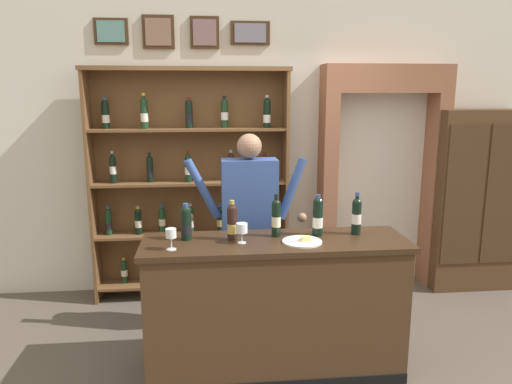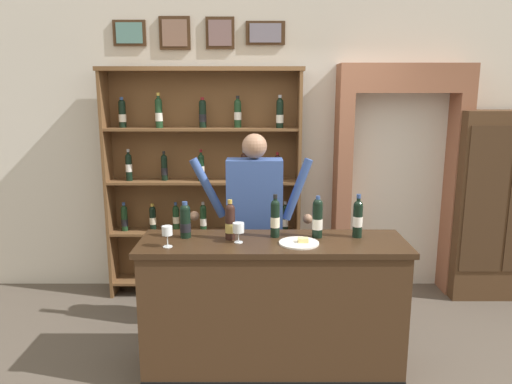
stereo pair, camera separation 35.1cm
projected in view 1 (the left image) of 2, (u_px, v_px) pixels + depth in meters
name	position (u px, v px, depth m)	size (l,w,h in m)	color
ground_plane	(277.00, 370.00, 3.65)	(14.00, 14.00, 0.02)	brown
back_wall	(254.00, 133.00, 5.01)	(12.00, 0.19, 3.27)	silver
wine_shelf	(190.00, 179.00, 4.77)	(1.95, 0.31, 2.28)	brown
archway_doorway	(379.00, 163.00, 5.09)	(1.30, 0.45, 2.32)	#935B42
side_cabinet	(473.00, 200.00, 5.06)	(0.89, 0.42, 1.88)	#4C331E
tasting_counter	(275.00, 307.00, 3.54)	(1.90, 0.57, 1.02)	#422B19
shopkeeper	(249.00, 212.00, 4.00)	(1.02, 0.22, 1.72)	#2D3347
tasting_bottle_grappa	(186.00, 223.00, 3.43)	(0.08, 0.08, 0.27)	black
tasting_bottle_vin_santo	(232.00, 222.00, 3.42)	(0.07, 0.07, 0.29)	black
tasting_bottle_chianti	(276.00, 217.00, 3.50)	(0.07, 0.07, 0.32)	black
tasting_bottle_prosecco	(318.00, 216.00, 3.53)	(0.08, 0.08, 0.31)	black
tasting_bottle_riserva	(357.00, 215.00, 3.56)	(0.07, 0.07, 0.32)	black
wine_glass_right	(242.00, 229.00, 3.35)	(0.08, 0.08, 0.14)	silver
wine_glass_left	(171.00, 235.00, 3.21)	(0.07, 0.07, 0.15)	silver
cheese_plate	(303.00, 241.00, 3.39)	(0.28, 0.28, 0.04)	white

